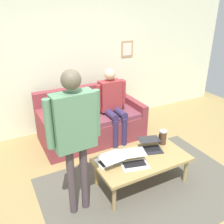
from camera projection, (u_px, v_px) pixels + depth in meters
ground_plane at (136, 188)px, 3.29m from camera, size 7.68×7.68×0.00m
area_rug at (145, 187)px, 3.30m from camera, size 2.66×1.76×0.01m
back_wall at (74, 57)px, 4.51m from camera, size 7.04×0.11×2.70m
couch at (91, 122)px, 4.42m from camera, size 1.77×0.93×0.88m
coffee_table at (142, 161)px, 3.24m from camera, size 1.24×0.64×0.40m
laptop_left at (134, 161)px, 3.10m from camera, size 0.41×0.40×0.12m
laptop_center at (150, 146)px, 3.41m from camera, size 0.37×0.39×0.13m
laptop_right at (109, 160)px, 3.11m from camera, size 0.30×0.35×0.14m
french_press at (163, 137)px, 3.51m from camera, size 0.13×0.11×0.24m
person_standing at (74, 128)px, 2.52m from camera, size 0.60×0.21×1.71m
person_seated at (112, 101)px, 4.19m from camera, size 0.55×0.51×1.28m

